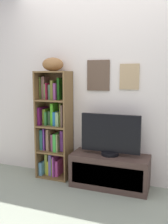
{
  "coord_description": "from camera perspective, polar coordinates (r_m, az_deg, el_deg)",
  "views": [
    {
      "loc": [
        0.84,
        -2.0,
        1.4
      ],
      "look_at": [
        -0.21,
        0.85,
        0.95
      ],
      "focal_mm": 39.78,
      "sensor_mm": 36.0,
      "label": 1
    }
  ],
  "objects": [
    {
      "name": "back_wall",
      "position": [
        3.25,
        5.24,
        5.45
      ],
      "size": [
        4.8,
        0.08,
        2.46
      ],
      "color": "silver",
      "rests_on": "ground"
    },
    {
      "name": "tv_stand",
      "position": [
        3.23,
        5.92,
        -13.32
      ],
      "size": [
        0.97,
        0.39,
        0.42
      ],
      "color": "#45322B",
      "rests_on": "ground"
    },
    {
      "name": "bookshelf",
      "position": [
        3.44,
        -6.96,
        -3.4
      ],
      "size": [
        0.45,
        0.29,
        1.45
      ],
      "color": "brown",
      "rests_on": "ground"
    },
    {
      "name": "television",
      "position": [
        3.09,
        6.06,
        -5.31
      ],
      "size": [
        0.74,
        0.22,
        0.51
      ],
      "color": "black",
      "rests_on": "tv_stand"
    },
    {
      "name": "football",
      "position": [
        3.33,
        -7.15,
        10.82
      ],
      "size": [
        0.33,
        0.3,
        0.18
      ],
      "primitive_type": "ellipsoid",
      "rotation": [
        0.0,
        0.0,
        0.61
      ],
      "color": "#906034",
      "rests_on": "bookshelf"
    }
  ]
}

